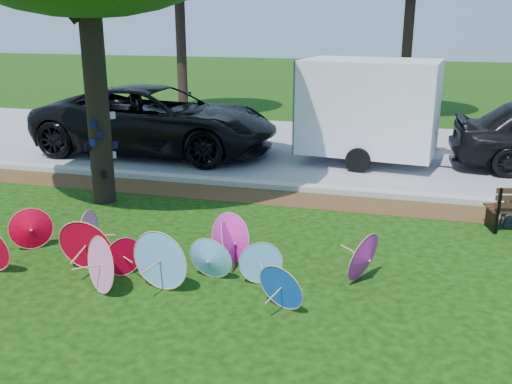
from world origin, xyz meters
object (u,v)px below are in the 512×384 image
parasol_pile (151,250)px  cargo_trailer (369,106)px  black_van (157,120)px  person_left (511,198)px

parasol_pile → cargo_trailer: (2.45, 7.58, 1.06)m
black_van → cargo_trailer: cargo_trailer is taller
black_van → cargo_trailer: bearing=-85.7°
cargo_trailer → black_van: bearing=-169.3°
parasol_pile → black_van: size_ratio=0.93×
parasol_pile → person_left: size_ratio=5.77×
cargo_trailer → person_left: bearing=-48.5°
parasol_pile → cargo_trailer: size_ratio=1.85×
cargo_trailer → person_left: size_ratio=3.12×
parasol_pile → cargo_trailer: 8.03m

